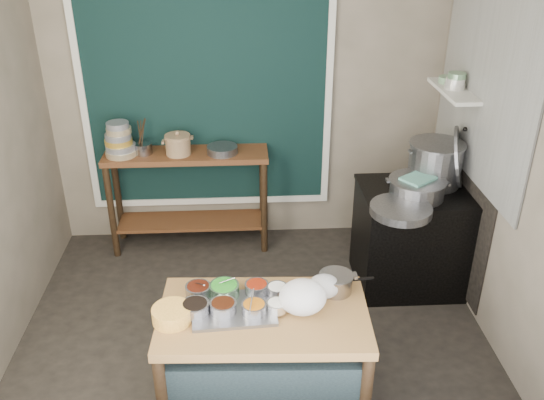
{
  "coord_description": "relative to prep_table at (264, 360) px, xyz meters",
  "views": [
    {
      "loc": [
        -0.06,
        -3.48,
        2.91
      ],
      "look_at": [
        0.16,
        0.25,
        0.98
      ],
      "focal_mm": 38.0,
      "sensor_mm": 36.0,
      "label": 1
    }
  ],
  "objects": [
    {
      "name": "floor",
      "position": [
        -0.05,
        0.75,
        -0.39
      ],
      "size": [
        3.5,
        3.0,
        0.02
      ],
      "primitive_type": "cube",
      "color": "#2C2621",
      "rests_on": "ground"
    },
    {
      "name": "back_wall",
      "position": [
        -0.05,
        2.26,
        1.02
      ],
      "size": [
        3.5,
        0.02,
        2.8
      ],
      "primitive_type": "cube",
      "color": "gray",
      "rests_on": "floor"
    },
    {
      "name": "right_wall",
      "position": [
        1.71,
        0.75,
        1.02
      ],
      "size": [
        0.02,
        3.0,
        2.8
      ],
      "primitive_type": "cube",
      "color": "gray",
      "rests_on": "floor"
    },
    {
      "name": "curtain_panel",
      "position": [
        -0.4,
        2.22,
        0.98
      ],
      "size": [
        2.1,
        0.02,
        1.9
      ],
      "primitive_type": "cube",
      "color": "black",
      "rests_on": "back_wall"
    },
    {
      "name": "curtain_frame",
      "position": [
        -0.4,
        2.21,
        0.98
      ],
      "size": [
        2.22,
        0.03,
        2.02
      ],
      "primitive_type": null,
      "color": "beige",
      "rests_on": "back_wall"
    },
    {
      "name": "tile_panel",
      "position": [
        1.69,
        1.3,
        1.48
      ],
      "size": [
        0.02,
        1.7,
        1.7
      ],
      "primitive_type": "cube",
      "color": "#B2B2AA",
      "rests_on": "right_wall"
    },
    {
      "name": "soot_patch",
      "position": [
        1.69,
        1.4,
        0.32
      ],
      "size": [
        0.01,
        1.3,
        1.3
      ],
      "primitive_type": "cube",
      "color": "black",
      "rests_on": "right_wall"
    },
    {
      "name": "wall_shelf",
      "position": [
        1.58,
        1.6,
        1.23
      ],
      "size": [
        0.22,
        0.7,
        0.03
      ],
      "primitive_type": "cube",
      "color": "beige",
      "rests_on": "right_wall"
    },
    {
      "name": "prep_table",
      "position": [
        0.0,
        0.0,
        0.0
      ],
      "size": [
        1.28,
        0.77,
        0.75
      ],
      "primitive_type": "cube",
      "rotation": [
        0.0,
        0.0,
        -0.04
      ],
      "color": "brown",
      "rests_on": "floor"
    },
    {
      "name": "back_counter",
      "position": [
        -0.6,
        2.03,
        0.1
      ],
      "size": [
        1.45,
        0.4,
        0.95
      ],
      "primitive_type": "cube",
      "color": "brown",
      "rests_on": "floor"
    },
    {
      "name": "stove_block",
      "position": [
        1.3,
        1.3,
        0.05
      ],
      "size": [
        0.9,
        0.68,
        0.85
      ],
      "primitive_type": "cube",
      "color": "black",
      "rests_on": "floor"
    },
    {
      "name": "stove_top",
      "position": [
        1.3,
        1.3,
        0.49
      ],
      "size": [
        0.92,
        0.69,
        0.03
      ],
      "primitive_type": "cube",
      "color": "black",
      "rests_on": "stove_block"
    },
    {
      "name": "condiment_tray",
      "position": [
        -0.18,
        0.02,
        0.39
      ],
      "size": [
        0.51,
        0.38,
        0.02
      ],
      "primitive_type": "cube",
      "rotation": [
        0.0,
        0.0,
        0.06
      ],
      "color": "gray",
      "rests_on": "prep_table"
    },
    {
      "name": "condiment_bowls",
      "position": [
        -0.19,
        0.08,
        0.43
      ],
      "size": [
        0.64,
        0.35,
        0.07
      ],
      "color": "gray",
      "rests_on": "condiment_tray"
    },
    {
      "name": "yellow_basin",
      "position": [
        -0.53,
        -0.05,
        0.42
      ],
      "size": [
        0.27,
        0.27,
        0.09
      ],
      "primitive_type": "cylinder",
      "rotation": [
        0.0,
        0.0,
        0.18
      ],
      "color": "gold",
      "rests_on": "prep_table"
    },
    {
      "name": "saucepan",
      "position": [
        0.46,
        0.19,
        0.44
      ],
      "size": [
        0.24,
        0.24,
        0.12
      ],
      "primitive_type": null,
      "rotation": [
        0.0,
        0.0,
        0.1
      ],
      "color": "gray",
      "rests_on": "prep_table"
    },
    {
      "name": "plastic_bag_a",
      "position": [
        0.23,
        -0.01,
        0.48
      ],
      "size": [
        0.35,
        0.32,
        0.21
      ],
      "primitive_type": "ellipsoid",
      "rotation": [
        0.0,
        0.0,
        -0.35
      ],
      "color": "white",
      "rests_on": "prep_table"
    },
    {
      "name": "plastic_bag_b",
      "position": [
        0.38,
        0.14,
        0.45
      ],
      "size": [
        0.23,
        0.2,
        0.15
      ],
      "primitive_type": "ellipsoid",
      "rotation": [
        0.0,
        0.0,
        -0.18
      ],
      "color": "white",
      "rests_on": "prep_table"
    },
    {
      "name": "bowl_stack",
      "position": [
        -1.16,
        2.0,
        0.71
      ],
      "size": [
        0.27,
        0.27,
        0.3
      ],
      "color": "tan",
      "rests_on": "back_counter"
    },
    {
      "name": "utensil_cup",
      "position": [
        -0.97,
        2.02,
        0.62
      ],
      "size": [
        0.17,
        0.17,
        0.1
      ],
      "primitive_type": "cylinder",
      "rotation": [
        0.0,
        0.0,
        0.07
      ],
      "color": "gray",
      "rests_on": "back_counter"
    },
    {
      "name": "ceramic_crock",
      "position": [
        -0.66,
        1.99,
        0.65
      ],
      "size": [
        0.31,
        0.31,
        0.16
      ],
      "primitive_type": null,
      "rotation": [
        0.0,
        0.0,
        0.37
      ],
      "color": "olive",
      "rests_on": "back_counter"
    },
    {
      "name": "wide_bowl",
      "position": [
        -0.28,
        1.99,
        0.61
      ],
      "size": [
        0.31,
        0.31,
        0.07
      ],
      "primitive_type": "cylinder",
      "rotation": [
        0.0,
        0.0,
        0.15
      ],
      "color": "gray",
      "rests_on": "back_counter"
    },
    {
      "name": "stock_pot",
      "position": [
        1.44,
        1.42,
        0.68
      ],
      "size": [
        0.52,
        0.52,
        0.35
      ],
      "primitive_type": null,
      "rotation": [
        0.0,
        0.0,
        0.16
      ],
      "color": "gray",
      "rests_on": "stove_top"
    },
    {
      "name": "pot_lid",
      "position": [
        1.61,
        1.39,
        0.75
      ],
      "size": [
        0.3,
        0.51,
        0.49
      ],
      "primitive_type": "cylinder",
      "rotation": [
        0.0,
        1.36,
        -0.38
      ],
      "color": "gray",
      "rests_on": "stove_top"
    },
    {
      "name": "steamer",
      "position": [
        1.24,
        1.19,
        0.58
      ],
      "size": [
        0.53,
        0.53,
        0.15
      ],
      "primitive_type": null,
      "rotation": [
        0.0,
        0.0,
        -0.19
      ],
      "color": "gray",
      "rests_on": "stove_top"
    },
    {
      "name": "green_cloth",
      "position": [
        1.24,
        1.19,
        0.66
      ],
      "size": [
        0.31,
        0.29,
        0.02
      ],
      "primitive_type": "cube",
      "rotation": [
        0.0,
        0.0,
        0.63
      ],
      "color": "#63AF9A",
      "rests_on": "steamer"
    },
    {
      "name": "shallow_pan",
      "position": [
        1.05,
        0.93,
        0.53
      ],
      "size": [
        0.58,
        0.58,
        0.06
      ],
      "primitive_type": "cylinder",
      "rotation": [
        0.0,
        0.0,
        -0.34
      ],
      "color": "gray",
      "rests_on": "stove_top"
    },
    {
      "name": "shelf_bowl_stack",
      "position": [
        1.58,
        1.61,
        1.3
      ],
      "size": [
        0.16,
        0.16,
        0.13
      ],
      "color": "silver",
      "rests_on": "wall_shelf"
    },
    {
      "name": "shelf_bowl_green",
      "position": [
        1.58,
        1.78,
        1.27
      ],
      "size": [
        0.19,
        0.19,
        0.05
      ],
      "primitive_type": "cylinder",
      "rotation": [
        0.0,
        0.0,
        -0.41
      ],
      "color": "gray",
      "rests_on": "wall_shelf"
    }
  ]
}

